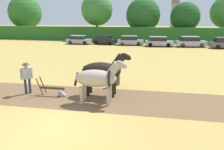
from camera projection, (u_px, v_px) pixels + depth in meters
ground_plane at (54, 128)px, 8.62m from camera, size 240.00×240.00×0.00m
plowed_furrow_strip at (17, 93)px, 12.69m from camera, size 32.93×5.09×0.01m
hedgerow at (141, 35)px, 39.91m from camera, size 63.27×1.85×2.66m
tree_far_left at (25, 13)px, 49.49m from camera, size 7.35×7.35×9.16m
tree_left at (97, 10)px, 43.06m from camera, size 6.19×6.19×8.94m
tree_center_left at (143, 15)px, 42.80m from camera, size 6.67×6.67×8.15m
tree_center at (185, 17)px, 40.12m from camera, size 5.35×5.35×7.13m
draft_horse_lead_left at (98, 78)px, 10.89m from camera, size 2.80×1.02×2.34m
draft_horse_lead_right at (103, 71)px, 12.04m from camera, size 2.90×1.13×2.52m
plow at (54, 90)px, 12.19m from camera, size 1.68×0.48×1.13m
farmer_at_plow at (27, 76)px, 12.37m from camera, size 0.51×0.53×1.81m
farmer_beside_team at (118, 71)px, 13.94m from camera, size 0.33×0.65×1.67m
parked_car_far_left at (79, 40)px, 36.81m from camera, size 4.10×1.86×1.43m
parked_car_left at (105, 40)px, 36.43m from camera, size 4.15×2.46×1.49m
parked_car_center_left at (130, 41)px, 35.23m from camera, size 4.31×2.24×1.50m
parked_car_center at (159, 42)px, 33.56m from camera, size 4.38×2.04×1.52m
parked_car_center_right at (191, 42)px, 33.05m from camera, size 4.64×2.41×1.58m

